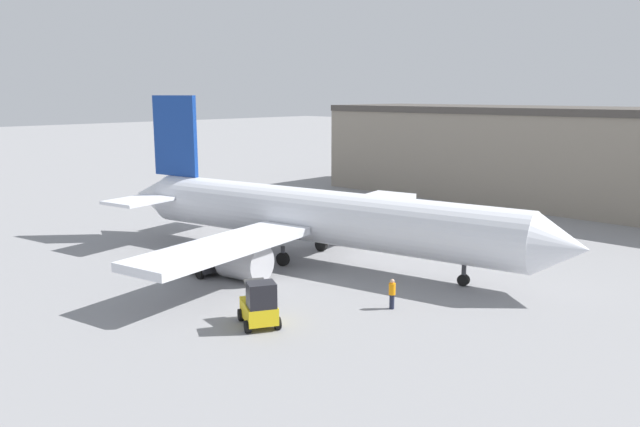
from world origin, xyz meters
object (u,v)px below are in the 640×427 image
(belt_loader_truck, at_px, (260,305))
(baggage_tug, at_px, (205,258))
(airplane, at_px, (308,216))
(ground_crew_worker, at_px, (392,293))

(belt_loader_truck, bearing_deg, baggage_tug, -172.19)
(airplane, height_order, belt_loader_truck, airplane)
(ground_crew_worker, distance_m, baggage_tug, 12.84)
(baggage_tug, height_order, belt_loader_truck, belt_loader_truck)
(belt_loader_truck, bearing_deg, ground_crew_worker, 92.75)
(baggage_tug, relative_size, belt_loader_truck, 0.92)
(ground_crew_worker, relative_size, baggage_tug, 0.62)
(ground_crew_worker, xyz_separation_m, baggage_tug, (-12.50, -2.92, 0.16))
(ground_crew_worker, height_order, baggage_tug, baggage_tug)
(airplane, distance_m, ground_crew_worker, 11.38)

